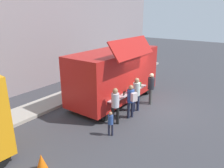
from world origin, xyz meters
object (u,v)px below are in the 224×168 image
object	(u,v)px
child_near_queue	(111,121)
customer_mid_with_backpack	(131,98)
trash_bin	(118,72)
food_truck_main	(115,74)
customer_rear_waiting	(115,103)
traffic_cone_orange	(42,162)
customer_extra_browsing	(151,86)
customer_front_ordering	(136,92)

from	to	relation	value
child_near_queue	customer_mid_with_backpack	bearing A→B (deg)	-28.20
trash_bin	child_near_queue	xyz separation A→B (m)	(-6.89, -4.30, 0.13)
food_truck_main	child_near_queue	distance (m)	3.81
food_truck_main	customer_mid_with_backpack	xyz separation A→B (m)	(-1.29, -1.83, -0.56)
customer_mid_with_backpack	customer_rear_waiting	bearing A→B (deg)	96.01
customer_mid_with_backpack	customer_rear_waiting	xyz separation A→B (m)	(-0.92, 0.26, 0.02)
trash_bin	customer_rear_waiting	distance (m)	7.16
trash_bin	traffic_cone_orange	bearing A→B (deg)	-159.40
trash_bin	customer_extra_browsing	bearing A→B (deg)	-125.52
food_truck_main	trash_bin	bearing A→B (deg)	32.02
customer_front_ordering	child_near_queue	world-z (taller)	customer_front_ordering
traffic_cone_orange	child_near_queue	size ratio (longest dim) A/B	0.51
food_truck_main	customer_mid_with_backpack	world-z (taller)	food_truck_main
traffic_cone_orange	customer_rear_waiting	world-z (taller)	customer_rear_waiting
traffic_cone_orange	child_near_queue	xyz separation A→B (m)	(2.93, -0.61, 0.36)
customer_front_ordering	customer_extra_browsing	xyz separation A→B (m)	(1.29, -0.17, -0.01)
traffic_cone_orange	trash_bin	size ratio (longest dim) A/B	0.54
traffic_cone_orange	customer_front_ordering	xyz separation A→B (m)	(5.58, -0.27, 0.78)
food_truck_main	trash_bin	world-z (taller)	food_truck_main
trash_bin	customer_rear_waiting	size ratio (longest dim) A/B	0.59
customer_rear_waiting	customer_mid_with_backpack	bearing A→B (deg)	-54.32
trash_bin	customer_mid_with_backpack	distance (m)	6.57
customer_rear_waiting	child_near_queue	bearing A→B (deg)	165.85
customer_mid_with_backpack	customer_extra_browsing	bearing A→B (deg)	-67.57
trash_bin	child_near_queue	distance (m)	8.12
food_truck_main	child_near_queue	world-z (taller)	food_truck_main
customer_rear_waiting	traffic_cone_orange	bearing A→B (deg)	138.67
traffic_cone_orange	customer_front_ordering	bearing A→B (deg)	-2.79
customer_front_ordering	trash_bin	bearing A→B (deg)	-18.06
customer_mid_with_backpack	trash_bin	bearing A→B (deg)	-28.68
customer_rear_waiting	food_truck_main	bearing A→B (deg)	-2.99
traffic_cone_orange	customer_mid_with_backpack	distance (m)	4.83
trash_bin	customer_extra_browsing	xyz separation A→B (m)	(-2.95, -4.14, 0.53)
food_truck_main	customer_mid_with_backpack	size ratio (longest dim) A/B	3.49
customer_front_ordering	child_near_queue	size ratio (longest dim) A/B	1.65
customer_front_ordering	child_near_queue	distance (m)	2.70
customer_mid_with_backpack	customer_extra_browsing	size ratio (longest dim) A/B	0.95
food_truck_main	customer_extra_browsing	xyz separation A→B (m)	(0.83, -1.82, -0.53)
food_truck_main	customer_extra_browsing	bearing A→B (deg)	-65.08
traffic_cone_orange	customer_rear_waiting	bearing A→B (deg)	-2.97
customer_mid_with_backpack	customer_front_ordering	bearing A→B (deg)	-54.98
customer_extra_browsing	child_near_queue	bearing A→B (deg)	61.41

